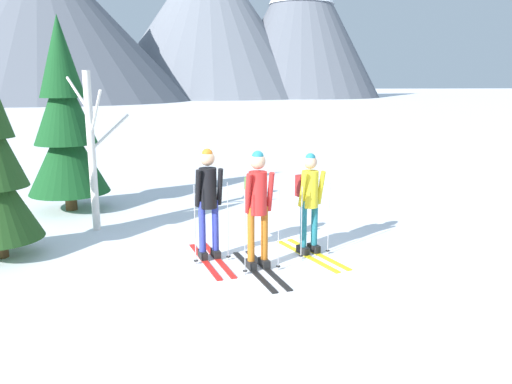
{
  "coord_description": "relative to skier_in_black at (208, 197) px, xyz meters",
  "views": [
    {
      "loc": [
        -0.96,
        -7.63,
        2.85
      ],
      "look_at": [
        0.04,
        0.52,
        1.05
      ],
      "focal_mm": 35.43,
      "sensor_mm": 36.0,
      "label": 1
    }
  ],
  "objects": [
    {
      "name": "ground_plane",
      "position": [
        0.76,
        -0.3,
        -1.04
      ],
      "size": [
        400.0,
        400.0,
        0.0
      ],
      "primitive_type": "plane",
      "color": "white"
    },
    {
      "name": "skier_in_black",
      "position": [
        0.0,
        0.0,
        0.0
      ],
      "size": [
        0.71,
        1.78,
        1.82
      ],
      "color": "red",
      "rests_on": "ground"
    },
    {
      "name": "skier_in_red",
      "position": [
        0.73,
        -0.54,
        0.02
      ],
      "size": [
        0.71,
        1.81,
        1.85
      ],
      "color": "black",
      "rests_on": "ground"
    },
    {
      "name": "skier_in_yellow",
      "position": [
        1.67,
        0.05,
        -0.08
      ],
      "size": [
        0.93,
        1.74,
        1.71
      ],
      "color": "yellow",
      "rests_on": "ground"
    },
    {
      "name": "pine_tree_mid",
      "position": [
        -3.0,
        3.61,
        0.91
      ],
      "size": [
        1.76,
        1.76,
        4.25
      ],
      "color": "#51381E",
      "rests_on": "ground"
    },
    {
      "name": "birch_tree_tall",
      "position": [
        -2.13,
        1.93,
        0.57
      ],
      "size": [
        1.15,
        1.14,
        3.05
      ],
      "color": "silver",
      "rests_on": "ground"
    },
    {
      "name": "mountain_ridge_distant",
      "position": [
        -2.89,
        82.96,
        12.16
      ],
      "size": [
        78.35,
        56.84,
        27.52
      ],
      "color": "slate",
      "rests_on": "ground"
    }
  ]
}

